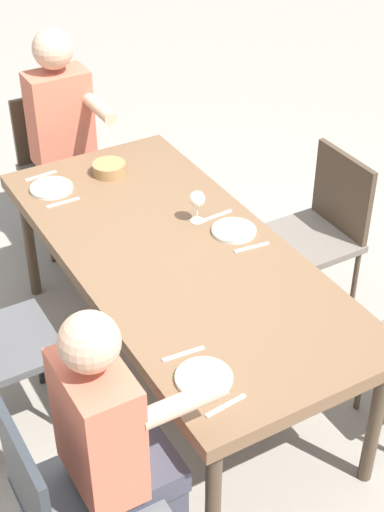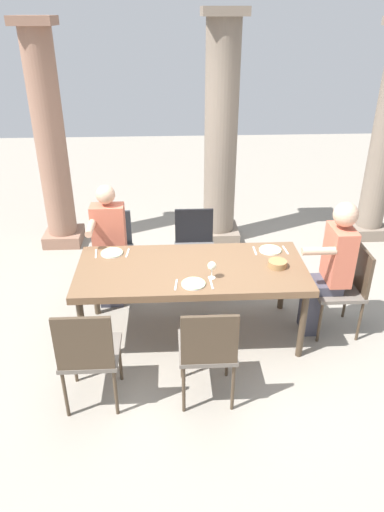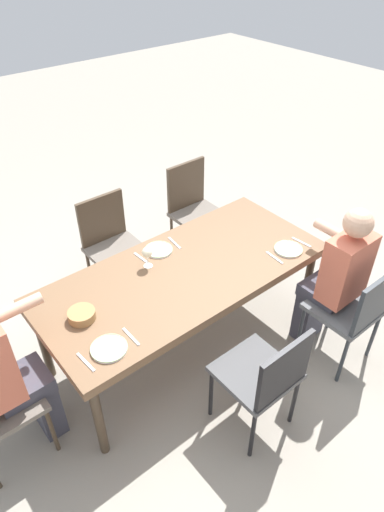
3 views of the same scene
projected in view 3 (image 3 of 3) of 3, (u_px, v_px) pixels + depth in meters
ground_plane at (185, 342)px, 3.61m from camera, size 16.00×16.00×0.00m
dining_table at (184, 277)px, 3.19m from camera, size 2.08×0.93×0.74m
chair_west_north at (354, 309)px, 3.16m from camera, size 0.44×0.44×0.89m
chair_west_south at (194, 206)px, 4.23m from camera, size 0.44×0.44×0.93m
chair_mid_north at (265, 375)px, 2.70m from camera, size 0.44×0.44×0.89m
chair_mid_south at (111, 241)px, 3.78m from camera, size 0.44×0.44×0.91m
diner_woman_green at (335, 278)px, 3.19m from camera, size 0.35×0.49×1.27m
diner_man_white at (5, 365)px, 2.52m from camera, size 0.50×0.35×1.33m
plate_0 at (288, 249)px, 3.34m from camera, size 0.21×0.21×0.02m
fork_0 at (301, 242)px, 3.42m from camera, size 0.03×0.17×0.01m
spoon_0 at (274, 258)px, 3.27m from camera, size 0.03×0.17×0.01m
plate_1 at (158, 250)px, 3.33m from camera, size 0.21×0.21×0.02m
wine_glass_1 at (147, 253)px, 3.12m from camera, size 0.08×0.08×0.16m
fork_1 at (174, 243)px, 3.41m from camera, size 0.04×0.17×0.01m
spoon_1 at (142, 258)px, 3.26m from camera, size 0.03×0.17×0.01m
plate_2 at (109, 348)px, 2.59m from camera, size 0.22×0.22×0.02m
fork_2 at (131, 337)px, 2.67m from camera, size 0.02×0.17×0.01m
spoon_2 at (86, 362)px, 2.52m from camera, size 0.03×0.17×0.01m
bread_basket at (82, 315)px, 2.77m from camera, size 0.17×0.17×0.06m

